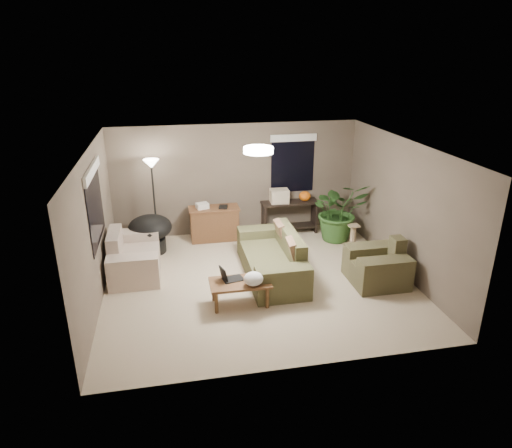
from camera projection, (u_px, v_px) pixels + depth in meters
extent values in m
plane|color=#C5AF92|center=(258.00, 281.00, 8.43)|extent=(5.50, 5.50, 0.00)
plane|color=white|center=(258.00, 147.00, 7.52)|extent=(5.50, 5.50, 0.00)
plane|color=#685A4D|center=(236.00, 179.00, 10.26)|extent=(5.50, 0.00, 5.50)
plane|color=#685A4D|center=(298.00, 286.00, 5.69)|extent=(5.50, 0.00, 5.50)
plane|color=#685A4D|center=(94.00, 229.00, 7.48)|extent=(0.00, 5.00, 5.00)
plane|color=#685A4D|center=(403.00, 207.00, 8.47)|extent=(0.00, 5.00, 5.00)
cube|color=brown|center=(271.00, 265.00, 8.58)|extent=(0.95, 1.48, 0.42)
cube|color=#4A492C|center=(290.00, 242.00, 8.50)|extent=(0.22, 1.48, 0.43)
cube|color=brown|center=(283.00, 283.00, 7.71)|extent=(0.95, 0.36, 0.60)
cube|color=#454429|center=(261.00, 241.00, 9.39)|extent=(0.95, 0.36, 0.60)
cube|color=#8C7251|center=(294.00, 252.00, 8.07)|extent=(0.27, 0.47, 0.47)
cube|color=#8C7251|center=(281.00, 233.00, 8.89)|extent=(0.24, 0.45, 0.47)
cube|color=beige|center=(136.00, 262.00, 8.70)|extent=(0.90, 0.88, 0.42)
cube|color=beige|center=(115.00, 243.00, 8.48)|extent=(0.22, 0.88, 0.43)
cube|color=beige|center=(133.00, 272.00, 8.10)|extent=(0.90, 0.36, 0.60)
cube|color=beige|center=(137.00, 244.00, 9.23)|extent=(0.90, 0.36, 0.60)
cube|color=#4E4A2F|center=(376.00, 271.00, 8.32)|extent=(0.95, 0.28, 0.42)
cube|color=#4A462C|center=(397.00, 248.00, 8.24)|extent=(0.22, 0.28, 0.43)
cube|color=#4A462C|center=(385.00, 275.00, 8.00)|extent=(0.95, 0.36, 0.60)
cube|color=brown|center=(369.00, 259.00, 8.58)|extent=(0.95, 0.36, 0.60)
cube|color=brown|center=(240.00, 283.00, 7.52)|extent=(1.00, 0.55, 0.04)
cylinder|color=brown|center=(216.00, 303.00, 7.34)|extent=(0.06, 0.06, 0.38)
cylinder|color=brown|center=(267.00, 297.00, 7.49)|extent=(0.06, 0.06, 0.38)
cylinder|color=brown|center=(214.00, 290.00, 7.71)|extent=(0.06, 0.06, 0.38)
cylinder|color=brown|center=(262.00, 286.00, 7.86)|extent=(0.06, 0.06, 0.38)
cube|color=black|center=(233.00, 279.00, 7.59)|extent=(0.37, 0.29, 0.02)
cube|color=black|center=(223.00, 273.00, 7.52)|extent=(0.13, 0.24, 0.22)
ellipsoid|color=white|center=(254.00, 279.00, 7.37)|extent=(0.35, 0.33, 0.23)
cube|color=brown|center=(214.00, 224.00, 10.13)|extent=(1.05, 0.45, 0.71)
cube|color=brown|center=(214.00, 208.00, 9.99)|extent=(1.10, 0.50, 0.04)
cube|color=silver|center=(202.00, 206.00, 9.92)|extent=(0.29, 0.26, 0.12)
cube|color=black|center=(223.00, 207.00, 9.97)|extent=(0.22, 0.25, 0.04)
cube|color=black|center=(290.00, 203.00, 10.38)|extent=(1.30, 0.40, 0.04)
cube|color=black|center=(264.00, 220.00, 10.40)|extent=(0.05, 0.38, 0.71)
cube|color=black|center=(314.00, 216.00, 10.62)|extent=(0.05, 0.38, 0.71)
cube|color=black|center=(289.00, 226.00, 10.59)|extent=(1.25, 0.36, 0.03)
ellipsoid|color=orange|center=(305.00, 196.00, 10.39)|extent=(0.28, 0.28, 0.22)
cube|color=beige|center=(279.00, 196.00, 10.27)|extent=(0.42, 0.32, 0.30)
cylinder|color=black|center=(152.00, 245.00, 9.58)|extent=(0.60, 0.60, 0.30)
ellipsoid|color=black|center=(150.00, 227.00, 9.43)|extent=(1.10, 1.10, 0.50)
cylinder|color=black|center=(158.00, 245.00, 9.91)|extent=(0.28, 0.28, 0.02)
cylinder|color=black|center=(155.00, 207.00, 9.59)|extent=(0.04, 0.04, 1.78)
cone|color=white|center=(151.00, 164.00, 9.26)|extent=(0.32, 0.32, 0.18)
cylinder|color=white|center=(258.00, 150.00, 7.54)|extent=(0.50, 0.50, 0.10)
imported|color=#2D5923|center=(338.00, 217.00, 10.07)|extent=(1.22, 1.35, 1.06)
cube|color=tan|center=(352.00, 246.00, 9.88)|extent=(0.32, 0.32, 0.03)
cylinder|color=tan|center=(353.00, 236.00, 9.79)|extent=(0.12, 0.12, 0.44)
cube|color=tan|center=(354.00, 226.00, 9.71)|extent=(0.22, 0.22, 0.03)
cube|color=black|center=(95.00, 206.00, 7.65)|extent=(0.01, 1.50, 1.30)
cube|color=white|center=(92.00, 171.00, 7.43)|extent=(0.05, 1.56, 0.16)
cube|color=black|center=(293.00, 164.00, 10.37)|extent=(1.00, 0.01, 1.30)
cube|color=white|center=(294.00, 138.00, 10.14)|extent=(1.06, 0.05, 0.16)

